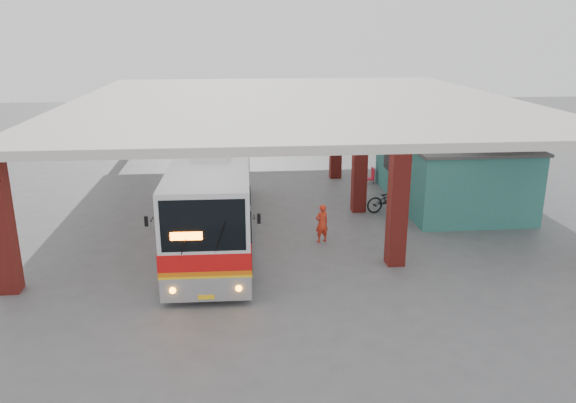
# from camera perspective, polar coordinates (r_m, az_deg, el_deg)

# --- Properties ---
(ground) EXTENTS (90.00, 90.00, 0.00)m
(ground) POSITION_cam_1_polar(r_m,az_deg,el_deg) (22.24, 1.16, -3.55)
(ground) COLOR #515154
(ground) RESTS_ON ground
(brick_columns) EXTENTS (20.10, 21.60, 4.35)m
(brick_columns) POSITION_cam_1_polar(r_m,az_deg,el_deg) (26.57, 3.05, 4.76)
(brick_columns) COLOR maroon
(brick_columns) RESTS_ON ground
(canopy_roof) EXTENTS (21.00, 23.00, 0.30)m
(canopy_roof) POSITION_cam_1_polar(r_m,az_deg,el_deg) (27.54, 0.73, 10.12)
(canopy_roof) COLOR beige
(canopy_roof) RESTS_ON brick_columns
(shop_building) EXTENTS (5.20, 8.20, 3.11)m
(shop_building) POSITION_cam_1_polar(r_m,az_deg,el_deg) (27.31, 16.06, 3.13)
(shop_building) COLOR #2D6F71
(shop_building) RESTS_ON ground
(coach_bus) EXTENTS (2.94, 12.88, 3.74)m
(coach_bus) POSITION_cam_1_polar(r_m,az_deg,el_deg) (22.15, -7.40, 1.27)
(coach_bus) COLOR silver
(coach_bus) RESTS_ON ground
(motorcycle) EXTENTS (2.31, 1.22, 1.15)m
(motorcycle) POSITION_cam_1_polar(r_m,az_deg,el_deg) (25.45, 10.26, 0.23)
(motorcycle) COLOR black
(motorcycle) RESTS_ON ground
(pedestrian) EXTENTS (0.64, 0.54, 1.50)m
(pedestrian) POSITION_cam_1_polar(r_m,az_deg,el_deg) (21.46, 3.46, -2.23)
(pedestrian) COLOR red
(pedestrian) RESTS_ON ground
(red_chair) EXTENTS (0.47, 0.47, 0.84)m
(red_chair) POSITION_cam_1_polar(r_m,az_deg,el_deg) (30.08, 8.45, 2.56)
(red_chair) COLOR red
(red_chair) RESTS_ON ground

